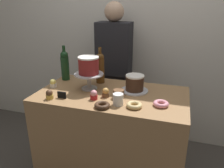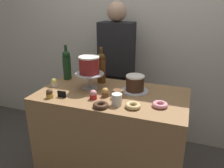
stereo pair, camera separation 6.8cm
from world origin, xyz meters
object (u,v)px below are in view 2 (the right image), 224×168
cake_stand_pedestal (90,78)px  cupcake_lemon (54,83)px  donut_chocolate (101,105)px  cupcake_chocolate (50,94)px  coffee_cup_ceramic (117,99)px  wine_bottle_amber (101,67)px  cookie_stack (118,94)px  cupcake_caramel (105,93)px  white_layer_cake (89,65)px  chocolate_round_cake (135,83)px  wine_bottle_green (67,64)px  donut_glazed (133,106)px  donut_pink (160,105)px  cupcake_strawberry (93,95)px  price_sign_chalkboard (62,94)px  barista_figure (116,74)px

cake_stand_pedestal → cupcake_lemon: size_ratio=3.29×
cupcake_lemon → donut_chocolate: size_ratio=0.66×
cupcake_chocolate → coffee_cup_ceramic: coffee_cup_ceramic is taller
wine_bottle_amber → cookie_stack: (0.25, -0.28, -0.11)m
cupcake_caramel → cupcake_chocolate: size_ratio=1.00×
white_layer_cake → chocolate_round_cake: size_ratio=1.13×
wine_bottle_green → donut_glazed: bearing=-27.5°
chocolate_round_cake → cake_stand_pedestal: bearing=-169.9°
wine_bottle_green → cupcake_chocolate: wine_bottle_green is taller
chocolate_round_cake → cookie_stack: bearing=-117.6°
wine_bottle_amber → donut_pink: size_ratio=2.91×
cupcake_strawberry → coffee_cup_ceramic: bearing=-10.3°
white_layer_cake → wine_bottle_amber: 0.19m
chocolate_round_cake → donut_chocolate: size_ratio=1.35×
donut_pink → donut_glazed: same height
cupcake_lemon → cookie_stack: size_ratio=0.88×
chocolate_round_cake → wine_bottle_amber: 0.37m
chocolate_round_cake → wine_bottle_amber: (-0.34, 0.11, 0.07)m
white_layer_cake → coffee_cup_ceramic: size_ratio=2.01×
coffee_cup_ceramic → cupcake_lemon: bearing=165.2°
price_sign_chalkboard → cake_stand_pedestal: bearing=61.9°
cake_stand_pedestal → cupcake_caramel: 0.23m
cupcake_chocolate → barista_figure: bearing=74.9°
barista_figure → white_layer_cake: bearing=-93.0°
donut_glazed → barista_figure: size_ratio=0.07×
cupcake_lemon → cupcake_chocolate: (0.10, -0.22, 0.00)m
donut_chocolate → price_sign_chalkboard: 0.36m
cake_stand_pedestal → white_layer_cake: (0.00, 0.00, 0.12)m
cupcake_strawberry → white_layer_cake: bearing=121.7°
cupcake_caramel → barista_figure: 0.76m
cupcake_chocolate → wine_bottle_green: bearing=102.6°
chocolate_round_cake → cupcake_strawberry: chocolate_round_cake is taller
white_layer_cake → barista_figure: barista_figure is taller
cupcake_caramel → cupcake_lemon: size_ratio=1.00×
wine_bottle_green → donut_pink: wine_bottle_green is taller
wine_bottle_amber → cupcake_strawberry: 0.39m
cupcake_caramel → coffee_cup_ceramic: 0.17m
donut_chocolate → donut_glazed: bearing=17.6°
coffee_cup_ceramic → cupcake_chocolate: bearing=-174.0°
cookie_stack → barista_figure: barista_figure is taller
wine_bottle_green → cupcake_strawberry: size_ratio=4.38×
wine_bottle_green → coffee_cup_ceramic: size_ratio=3.83×
barista_figure → cupcake_strawberry: bearing=-84.1°
cupcake_strawberry → donut_pink: cupcake_strawberry is taller
white_layer_cake → wine_bottle_green: (-0.31, 0.16, -0.06)m
chocolate_round_cake → cupcake_caramel: 0.27m
cupcake_strawberry → donut_chocolate: size_ratio=0.66×
wine_bottle_amber → coffee_cup_ceramic: (0.28, -0.40, -0.10)m
white_layer_cake → donut_glazed: white_layer_cake is taller
cupcake_lemon → donut_pink: cupcake_lemon is taller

